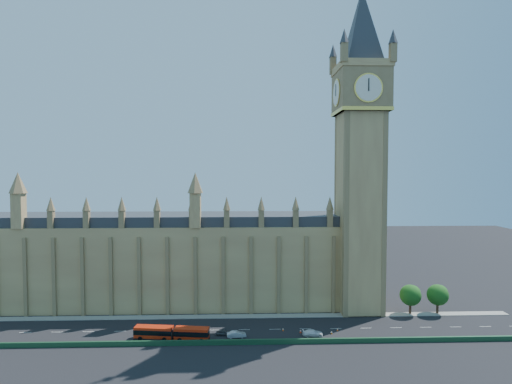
{
  "coord_description": "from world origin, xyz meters",
  "views": [
    {
      "loc": [
        3.67,
        -101.96,
        40.69
      ],
      "look_at": [
        7.37,
        10.0,
        35.4
      ],
      "focal_mm": 28.0,
      "sensor_mm": 36.0,
      "label": 1
    }
  ],
  "objects_px": {
    "red_bus": "(172,333)",
    "car_grey": "(224,333)",
    "car_white": "(313,333)",
    "car_silver": "(236,334)"
  },
  "relations": [
    {
      "from": "red_bus",
      "to": "car_white",
      "type": "distance_m",
      "value": 34.94
    },
    {
      "from": "car_silver",
      "to": "red_bus",
      "type": "bearing_deg",
      "value": 85.65
    },
    {
      "from": "red_bus",
      "to": "car_grey",
      "type": "distance_m",
      "value": 12.83
    },
    {
      "from": "car_grey",
      "to": "car_silver",
      "type": "xyz_separation_m",
      "value": [
        3.24,
        -1.52,
        0.13
      ]
    },
    {
      "from": "red_bus",
      "to": "car_white",
      "type": "height_order",
      "value": "red_bus"
    },
    {
      "from": "car_grey",
      "to": "red_bus",
      "type": "bearing_deg",
      "value": 99.9
    },
    {
      "from": "red_bus",
      "to": "car_grey",
      "type": "bearing_deg",
      "value": 17.17
    },
    {
      "from": "red_bus",
      "to": "car_white",
      "type": "bearing_deg",
      "value": 8.7
    },
    {
      "from": "red_bus",
      "to": "car_grey",
      "type": "xyz_separation_m",
      "value": [
        12.59,
        2.28,
        -0.99
      ]
    },
    {
      "from": "car_white",
      "to": "red_bus",
      "type": "bearing_deg",
      "value": 90.01
    }
  ]
}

